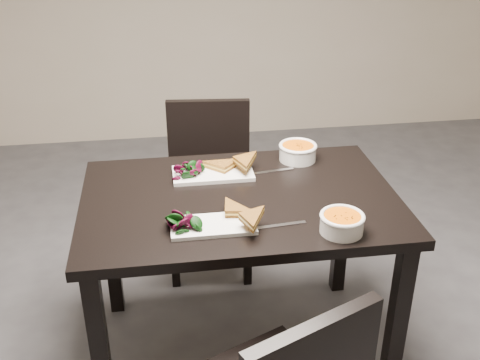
{
  "coord_description": "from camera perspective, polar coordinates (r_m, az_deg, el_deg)",
  "views": [
    {
      "loc": [
        -0.41,
        -1.83,
        1.8
      ],
      "look_at": [
        -0.13,
        0.07,
        0.82
      ],
      "focal_mm": 42.97,
      "sensor_mm": 36.0,
      "label": 1
    }
  ],
  "objects": [
    {
      "name": "cutlery_far",
      "position": [
        2.37,
        3.28,
        0.88
      ],
      "size": [
        0.18,
        0.04,
        0.0
      ],
      "primitive_type": "cube",
      "rotation": [
        0.0,
        0.0,
        0.15
      ],
      "color": "silver",
      "rests_on": "table"
    },
    {
      "name": "plate_far",
      "position": [
        2.34,
        -2.71,
        0.65
      ],
      "size": [
        0.32,
        0.16,
        0.02
      ],
      "primitive_type": "cube",
      "color": "white",
      "rests_on": "table"
    },
    {
      "name": "sandwich_far",
      "position": [
        2.32,
        -1.09,
        1.36
      ],
      "size": [
        0.2,
        0.2,
        0.05
      ],
      "primitive_type": null,
      "rotation": [
        0.0,
        0.0,
        0.82
      ],
      "color": "#945F1F",
      "rests_on": "plate_far"
    },
    {
      "name": "cutlery_near",
      "position": [
        2.0,
        4.11,
        -4.49
      ],
      "size": [
        0.18,
        0.03,
        0.0
      ],
      "primitive_type": "cube",
      "rotation": [
        0.0,
        0.0,
        0.1
      ],
      "color": "silver",
      "rests_on": "table"
    },
    {
      "name": "chair_far",
      "position": [
        2.93,
        -3.05,
        0.42
      ],
      "size": [
        0.46,
        0.46,
        0.85
      ],
      "rotation": [
        0.0,
        0.0,
        -0.1
      ],
      "color": "black",
      "rests_on": "ground"
    },
    {
      "name": "plate_near",
      "position": [
        1.99,
        -2.69,
        -4.53
      ],
      "size": [
        0.29,
        0.15,
        0.01
      ],
      "primitive_type": "cube",
      "color": "white",
      "rests_on": "table"
    },
    {
      "name": "ground",
      "position": [
        2.6,
        3.08,
        -16.81
      ],
      "size": [
        5.0,
        5.0,
        0.0
      ],
      "primitive_type": "plane",
      "color": "#47474C",
      "rests_on": "ground"
    },
    {
      "name": "sandwich_near",
      "position": [
        1.99,
        -0.9,
        -3.4
      ],
      "size": [
        0.16,
        0.13,
        0.05
      ],
      "primitive_type": null,
      "rotation": [
        0.0,
        0.0,
        -0.14
      ],
      "color": "#945F1F",
      "rests_on": "plate_near"
    },
    {
      "name": "salad_near",
      "position": [
        1.97,
        -5.61,
        -4.06
      ],
      "size": [
        0.09,
        0.08,
        0.04
      ],
      "primitive_type": null,
      "color": "black",
      "rests_on": "plate_near"
    },
    {
      "name": "salad_far",
      "position": [
        2.32,
        -5.18,
        1.16
      ],
      "size": [
        0.1,
        0.09,
        0.04
      ],
      "primitive_type": null,
      "color": "black",
      "rests_on": "plate_far"
    },
    {
      "name": "soup_bowl_near",
      "position": [
        1.97,
        10.08,
        -4.13
      ],
      "size": [
        0.15,
        0.15,
        0.07
      ],
      "color": "white",
      "rests_on": "table"
    },
    {
      "name": "soup_bowl_far",
      "position": [
        2.47,
        5.76,
        2.88
      ],
      "size": [
        0.16,
        0.16,
        0.07
      ],
      "color": "white",
      "rests_on": "table"
    },
    {
      "name": "table",
      "position": [
        2.23,
        0.0,
        -3.86
      ],
      "size": [
        1.2,
        0.8,
        0.75
      ],
      "color": "black",
      "rests_on": "ground"
    }
  ]
}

